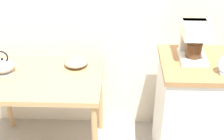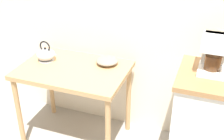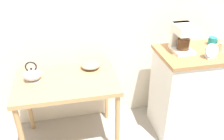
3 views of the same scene
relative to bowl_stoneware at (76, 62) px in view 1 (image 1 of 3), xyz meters
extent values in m
cube|color=tan|center=(-0.24, -0.16, -0.05)|extent=(0.90, 0.61, 0.04)
cylinder|color=tan|center=(-0.65, 0.10, -0.42)|extent=(0.04, 0.04, 0.69)
cylinder|color=tan|center=(0.17, 0.10, -0.42)|extent=(0.04, 0.04, 0.69)
cube|color=white|center=(1.00, -0.21, -0.33)|extent=(0.73, 0.49, 0.87)
cube|color=#9E7044|center=(1.00, -0.21, 0.12)|extent=(0.76, 0.52, 0.04)
cylinder|color=gray|center=(0.00, 0.00, -0.03)|extent=(0.08, 0.08, 0.01)
ellipsoid|color=gray|center=(0.00, 0.00, 0.00)|extent=(0.19, 0.19, 0.05)
cylinder|color=#B2B5BA|center=(-0.52, -0.12, -0.03)|extent=(0.14, 0.14, 0.01)
ellipsoid|color=#B2B5BA|center=(-0.52, -0.12, 0.02)|extent=(0.16, 0.16, 0.10)
cone|color=#B2B5BA|center=(-0.45, -0.12, 0.03)|extent=(0.08, 0.04, 0.06)
sphere|color=black|center=(-0.52, -0.12, 0.08)|extent=(0.02, 0.02, 0.02)
torus|color=black|center=(-0.52, -0.12, 0.10)|extent=(0.10, 0.01, 0.10)
cube|color=white|center=(0.84, -0.17, 0.15)|extent=(0.18, 0.22, 0.03)
cube|color=white|center=(0.84, -0.08, 0.27)|extent=(0.16, 0.05, 0.26)
cube|color=white|center=(0.84, -0.17, 0.36)|extent=(0.18, 0.22, 0.08)
cylinder|color=#4C2D19|center=(0.84, -0.18, 0.22)|extent=(0.11, 0.11, 0.10)
camera|label=1|loc=(0.35, -2.07, 1.22)|focal=50.19mm
camera|label=2|loc=(0.82, -2.13, 1.14)|focal=48.27mm
camera|label=3|loc=(-0.22, -2.01, 1.07)|focal=38.18mm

